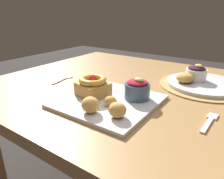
% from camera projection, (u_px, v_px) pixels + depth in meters
% --- Properties ---
extents(dining_table, '(1.22, 0.94, 0.73)m').
position_uv_depth(dining_table, '(141.00, 110.00, 0.85)').
color(dining_table, olive).
rests_on(dining_table, ground_plane).
extents(woven_placemat, '(0.34, 0.34, 0.00)m').
position_uv_depth(woven_placemat, '(203.00, 86.00, 0.83)').
color(woven_placemat, '#AD894C').
rests_on(woven_placemat, dining_table).
extents(front_plate, '(0.30, 0.30, 0.01)m').
position_uv_depth(front_plate, '(109.00, 101.00, 0.68)').
color(front_plate, silver).
rests_on(front_plate, dining_table).
extents(cake_slice, '(0.11, 0.11, 0.07)m').
position_uv_depth(cake_slice, '(93.00, 86.00, 0.70)').
color(cake_slice, '#C68E47').
rests_on(cake_slice, front_plate).
extents(berry_ramekin, '(0.08, 0.08, 0.07)m').
position_uv_depth(berry_ramekin, '(137.00, 89.00, 0.67)').
color(berry_ramekin, '#3D5675').
rests_on(berry_ramekin, front_plate).
extents(fritter_front, '(0.05, 0.05, 0.04)m').
position_uv_depth(fritter_front, '(117.00, 110.00, 0.56)').
color(fritter_front, tan).
rests_on(fritter_front, front_plate).
extents(fritter_middle, '(0.05, 0.05, 0.05)m').
position_uv_depth(fritter_middle, '(90.00, 105.00, 0.58)').
color(fritter_middle, tan).
rests_on(fritter_middle, front_plate).
extents(fritter_back, '(0.04, 0.04, 0.03)m').
position_uv_depth(fritter_back, '(110.00, 101.00, 0.63)').
color(fritter_back, gold).
rests_on(fritter_back, front_plate).
extents(back_plate, '(0.29, 0.29, 0.01)m').
position_uv_depth(back_plate, '(204.00, 84.00, 0.83)').
color(back_plate, silver).
rests_on(back_plate, woven_placemat).
extents(back_ramekin, '(0.08, 0.08, 0.07)m').
position_uv_depth(back_ramekin, '(196.00, 73.00, 0.83)').
color(back_ramekin, white).
rests_on(back_ramekin, back_plate).
extents(back_pastry, '(0.07, 0.07, 0.04)m').
position_uv_depth(back_pastry, '(185.00, 78.00, 0.81)').
color(back_pastry, '#C68E47').
rests_on(back_pastry, back_plate).
extents(fork, '(0.03, 0.13, 0.00)m').
position_uv_depth(fork, '(210.00, 121.00, 0.56)').
color(fork, silver).
rests_on(fork, dining_table).
extents(spoon, '(0.04, 0.13, 0.00)m').
position_uv_depth(spoon, '(65.00, 78.00, 0.91)').
color(spoon, silver).
rests_on(spoon, dining_table).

